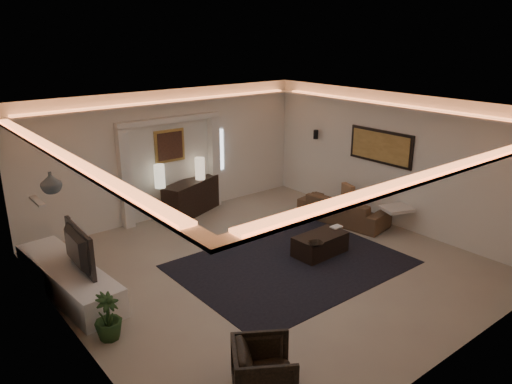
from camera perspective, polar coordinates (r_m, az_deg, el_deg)
floor at (r=9.09m, az=1.40°, el=-8.69°), size 7.00×7.00×0.00m
ceiling at (r=8.19m, az=1.55°, el=9.70°), size 7.00×7.00×0.00m
wall_back at (r=11.33m, az=-10.04°, el=4.36°), size 7.00×0.00×7.00m
wall_front at (r=6.46m, az=22.08°, el=-7.59°), size 7.00×0.00×7.00m
wall_left at (r=6.96m, az=-21.27°, el=-5.64°), size 0.00×7.00×7.00m
wall_right at (r=11.03m, az=15.54°, el=3.59°), size 0.00×7.00×7.00m
cove_soffit at (r=8.24m, az=1.54°, el=7.77°), size 7.00×7.00×0.04m
daylight_slit at (r=12.02m, az=-4.33°, el=4.90°), size 0.25×0.03×1.00m
area_rug at (r=9.19m, az=4.14°, el=-8.37°), size 4.00×3.00×0.01m
pilaster_left at (r=10.85m, az=-14.99°, el=1.47°), size 0.22×0.20×2.20m
pilaster_right at (r=11.91m, az=-4.87°, el=3.52°), size 0.22×0.20×2.20m
alcove_header at (r=11.08m, az=-10.02°, el=8.28°), size 2.52×0.20×0.12m
painting_frame at (r=11.26m, az=-10.02°, el=5.32°), size 0.74×0.04×0.74m
painting_canvas at (r=11.24m, az=-9.96°, el=5.30°), size 0.62×0.02×0.62m
art_panel_frame at (r=11.12m, az=14.32°, el=5.14°), size 0.04×1.64×0.74m
art_panel_gold at (r=11.10m, az=14.24°, el=5.12°), size 0.02×1.50×0.62m
wall_sconce at (r=12.27m, az=6.98°, el=6.67°), size 0.12×0.12×0.22m
wall_niche at (r=8.18m, az=-24.12°, el=-0.97°), size 0.10×0.55×0.04m
console at (r=11.60m, az=-7.50°, el=-0.60°), size 1.66×1.04×0.80m
lamp_left at (r=11.02m, az=-11.17°, el=1.96°), size 0.28×0.28×0.53m
lamp_right at (r=11.52m, az=-6.55°, el=2.91°), size 0.30×0.30×0.51m
media_ledge at (r=8.75m, az=-21.01°, el=-9.49°), size 0.90×2.79×0.51m
tv at (r=8.31m, az=-20.61°, el=-6.50°), size 1.24×0.22×0.71m
figurine at (r=9.14m, az=-20.35°, el=-5.33°), size 0.16×0.16×0.38m
ginger_jar at (r=8.37m, az=-22.76°, el=1.02°), size 0.34×0.34×0.34m
plant at (r=7.31m, az=-16.85°, el=-13.75°), size 0.54×0.54×0.68m
sofa at (r=11.21m, az=10.12°, el=-1.98°), size 2.12×1.13×0.59m
throw_blanket at (r=10.76m, az=16.06°, el=-1.86°), size 0.74×0.67×0.07m
throw_pillow at (r=11.53m, az=10.64°, el=-0.09°), size 0.23×0.42×0.40m
coffee_table at (r=9.57m, az=7.46°, el=-6.05°), size 1.06×0.60×0.39m
bowl at (r=9.02m, az=6.98°, el=-5.94°), size 0.33×0.33×0.06m
magazine at (r=9.88m, az=9.33°, el=-3.95°), size 0.22×0.16×0.03m
armchair at (r=6.11m, az=0.92°, el=-20.02°), size 1.00×0.99×0.67m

